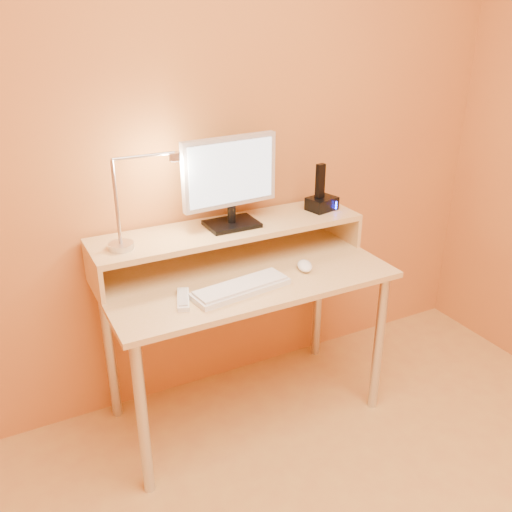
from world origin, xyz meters
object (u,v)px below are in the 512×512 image
keyboard (241,289)px  mouse (305,266)px  lamp_base (121,246)px  remote_control (183,299)px  monitor_panel (230,172)px  phone_dock (322,204)px

keyboard → mouse: 0.33m
lamp_base → mouse: size_ratio=0.92×
remote_control → keyboard: bearing=13.5°
lamp_base → keyboard: lamp_base is taller
monitor_panel → lamp_base: (-0.49, -0.04, -0.23)m
phone_dock → keyboard: size_ratio=0.32×
phone_dock → remote_control: phone_dock is taller
phone_dock → remote_control: (-0.79, -0.26, -0.18)m
mouse → phone_dock: bearing=67.3°
monitor_panel → remote_control: size_ratio=2.60×
lamp_base → keyboard: 0.50m
mouse → keyboard: bearing=-148.9°
monitor_panel → keyboard: 0.50m
remote_control → mouse: bearing=22.5°
lamp_base → phone_dock: size_ratio=0.77×
lamp_base → remote_control: (0.16, -0.23, -0.16)m
phone_dock → keyboard: phone_dock is taller
monitor_panel → keyboard: bearing=-112.9°
lamp_base → phone_dock: 0.95m
lamp_base → phone_dock: bearing=1.8°
keyboard → remote_control: size_ratio=2.43×
monitor_panel → keyboard: monitor_panel is taller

